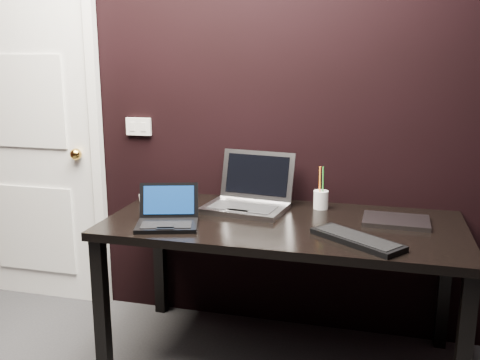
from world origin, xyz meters
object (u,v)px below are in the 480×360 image
(netbook, at_px, (168,218))
(closed_laptop, at_px, (396,221))
(door, at_px, (29,135))
(mobile_phone, at_px, (152,202))
(silver_laptop, at_px, (248,199))
(desk_phone, at_px, (158,195))
(desk, at_px, (283,237))
(ext_keyboard, at_px, (357,239))
(pen_cup, at_px, (321,199))

(netbook, height_order, closed_laptop, netbook)
(door, xyz_separation_m, netbook, (1.14, -0.57, -0.27))
(door, xyz_separation_m, mobile_phone, (0.94, -0.31, -0.27))
(silver_laptop, relative_size, desk_phone, 2.27)
(desk, bearing_deg, closed_laptop, 12.02)
(ext_keyboard, height_order, pen_cup, pen_cup)
(silver_laptop, xyz_separation_m, closed_laptop, (0.74, -0.06, -0.04))
(door, relative_size, mobile_phone, 25.40)
(desk, bearing_deg, desk_phone, 164.89)
(pen_cup, bearing_deg, door, 176.63)
(mobile_phone, relative_size, pen_cup, 0.38)
(desk, relative_size, desk_phone, 8.59)
(netbook, relative_size, mobile_phone, 4.04)
(door, height_order, netbook, door)
(netbook, xyz_separation_m, closed_laptop, (1.04, 0.31, -0.03))
(desk, xyz_separation_m, netbook, (-0.51, -0.20, 0.11))
(closed_laptop, bearing_deg, desk, -167.98)
(ext_keyboard, xyz_separation_m, mobile_phone, (-1.07, 0.28, 0.02))
(desk_phone, bearing_deg, desk, -15.11)
(netbook, bearing_deg, desk, 21.10)
(mobile_phone, distance_m, pen_cup, 0.88)
(silver_laptop, height_order, mobile_phone, silver_laptop)
(closed_laptop, height_order, mobile_phone, mobile_phone)
(netbook, xyz_separation_m, mobile_phone, (-0.20, 0.26, -0.01))
(silver_laptop, height_order, desk_phone, silver_laptop)
(mobile_phone, bearing_deg, pen_cup, 13.25)
(netbook, xyz_separation_m, pen_cup, (0.66, 0.47, 0.02))
(silver_laptop, bearing_deg, closed_laptop, -4.85)
(door, distance_m, mobile_phone, 1.02)
(desk, xyz_separation_m, silver_laptop, (-0.21, 0.17, 0.13))
(desk, relative_size, closed_laptop, 5.43)
(silver_laptop, distance_m, mobile_phone, 0.51)
(desk, relative_size, silver_laptop, 3.79)
(ext_keyboard, relative_size, desk_phone, 2.12)
(desk, distance_m, netbook, 0.56)
(door, bearing_deg, pen_cup, -3.37)
(desk, xyz_separation_m, pen_cup, (0.15, 0.27, 0.13))
(door, distance_m, desk, 1.73)
(door, distance_m, ext_keyboard, 2.11)
(desk_phone, bearing_deg, pen_cup, 4.69)
(netbook, distance_m, mobile_phone, 0.33)
(desk, xyz_separation_m, desk_phone, (-0.73, 0.20, 0.11))
(netbook, xyz_separation_m, desk_phone, (-0.22, 0.40, -0.00))
(silver_laptop, bearing_deg, mobile_phone, -167.73)
(netbook, bearing_deg, pen_cup, 35.16)
(ext_keyboard, bearing_deg, silver_laptop, 145.97)
(desk_phone, bearing_deg, silver_laptop, -2.50)
(desk, bearing_deg, netbook, -158.90)
(silver_laptop, height_order, ext_keyboard, silver_laptop)
(netbook, height_order, mobile_phone, netbook)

